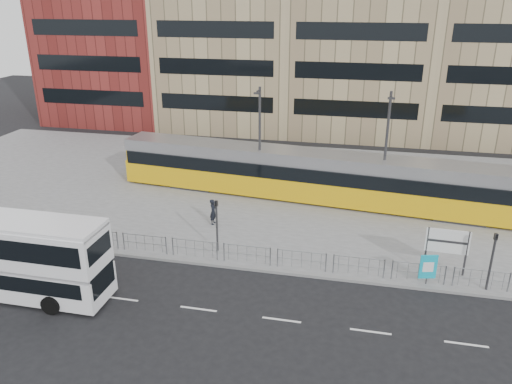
% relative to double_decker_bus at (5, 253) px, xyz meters
% --- Properties ---
extents(ground, '(120.00, 120.00, 0.00)m').
position_rel_double_decker_bus_xyz_m(ground, '(11.54, 4.62, -2.22)').
color(ground, black).
rests_on(ground, ground).
extents(plaza, '(64.00, 24.00, 0.15)m').
position_rel_double_decker_bus_xyz_m(plaza, '(11.54, 16.62, -2.14)').
color(plaza, slate).
rests_on(plaza, ground).
extents(kerb, '(64.00, 0.25, 0.17)m').
position_rel_double_decker_bus_xyz_m(kerb, '(11.54, 4.67, -2.14)').
color(kerb, gray).
rests_on(kerb, ground).
extents(building_row, '(70.40, 18.40, 31.20)m').
position_rel_double_decker_bus_xyz_m(building_row, '(13.09, 38.89, 10.70)').
color(building_row, maroon).
rests_on(building_row, ground).
extents(pedestrian_barrier, '(32.07, 0.07, 1.10)m').
position_rel_double_decker_bus_xyz_m(pedestrian_barrier, '(13.54, 5.12, -1.24)').
color(pedestrian_barrier, gray).
rests_on(pedestrian_barrier, plaza).
extents(road_markings, '(62.00, 0.12, 0.01)m').
position_rel_double_decker_bus_xyz_m(road_markings, '(12.54, 0.62, -2.21)').
color(road_markings, white).
rests_on(road_markings, ground).
extents(double_decker_bus, '(10.26, 2.69, 4.10)m').
position_rel_double_decker_bus_xyz_m(double_decker_bus, '(0.00, 0.00, 0.00)').
color(double_decker_bus, white).
rests_on(double_decker_bus, ground).
extents(tram, '(29.84, 5.92, 3.50)m').
position_rel_double_decker_bus_xyz_m(tram, '(13.67, 15.20, -0.31)').
color(tram, '#E5AD0C').
rests_on(tram, plaza).
extents(station_sign, '(2.20, 0.20, 2.52)m').
position_rel_double_decker_bus_xyz_m(station_sign, '(21.24, 6.34, -0.32)').
color(station_sign, '#2D2D30').
rests_on(station_sign, plaza).
extents(ad_panel, '(0.87, 0.28, 1.65)m').
position_rel_double_decker_bus_xyz_m(ad_panel, '(20.26, 5.02, -1.10)').
color(ad_panel, '#2D2D30').
rests_on(ad_panel, plaza).
extents(pedestrian, '(0.44, 0.64, 1.68)m').
position_rel_double_decker_bus_xyz_m(pedestrian, '(7.56, 9.61, -1.23)').
color(pedestrian, black).
rests_on(pedestrian, plaza).
extents(traffic_light_west, '(0.19, 0.22, 3.10)m').
position_rel_double_decker_bus_xyz_m(traffic_light_west, '(8.85, 6.19, -0.09)').
color(traffic_light_west, '#2D2D30').
rests_on(traffic_light_west, plaza).
extents(traffic_light_east, '(0.22, 0.24, 3.10)m').
position_rel_double_decker_bus_xyz_m(traffic_light_east, '(23.16, 5.12, -0.09)').
color(traffic_light_east, '#2D2D30').
rests_on(traffic_light_east, plaza).
extents(lamp_post_west, '(0.45, 1.04, 7.97)m').
position_rel_double_decker_bus_xyz_m(lamp_post_west, '(9.44, 14.94, 2.29)').
color(lamp_post_west, '#2D2D30').
rests_on(lamp_post_west, plaza).
extents(lamp_post_east, '(0.45, 1.04, 8.07)m').
position_rel_double_decker_bus_xyz_m(lamp_post_east, '(18.08, 14.52, 2.34)').
color(lamp_post_east, '#2D2D30').
rests_on(lamp_post_east, plaza).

